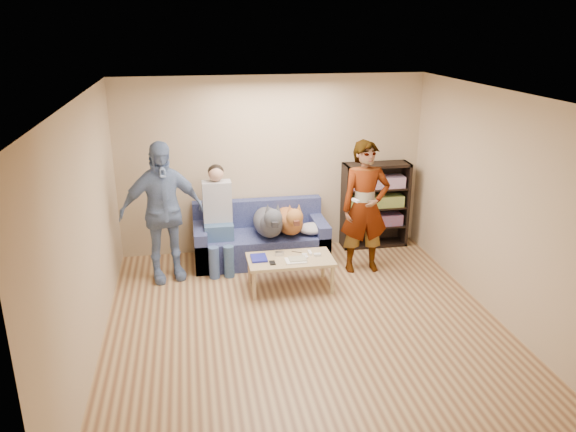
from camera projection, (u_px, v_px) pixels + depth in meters
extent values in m
plane|color=brown|center=(307.00, 329.00, 6.35)|extent=(5.00, 5.00, 0.00)
plane|color=white|center=(310.00, 97.00, 5.50)|extent=(5.00, 5.00, 0.00)
plane|color=tan|center=(272.00, 165.00, 8.25)|extent=(4.50, 0.00, 4.50)
plane|color=tan|center=(390.00, 350.00, 3.60)|extent=(4.50, 0.00, 4.50)
plane|color=tan|center=(86.00, 235.00, 5.55)|extent=(0.00, 5.00, 5.00)
plane|color=tan|center=(504.00, 209.00, 6.30)|extent=(0.00, 5.00, 5.00)
ellipsoid|color=#A5A5A9|center=(312.00, 229.00, 8.01)|extent=(0.41, 0.35, 0.14)
imported|color=gray|center=(365.00, 207.00, 7.60)|extent=(0.67, 0.45, 1.83)
imported|color=#7D8DC8|center=(162.00, 212.00, 7.33)|extent=(1.19, 0.73, 1.89)
cube|color=white|center=(356.00, 201.00, 7.32)|extent=(0.08, 0.13, 0.03)
cube|color=navy|center=(259.00, 258.00, 7.18)|extent=(0.20, 0.26, 0.03)
cube|color=white|center=(296.00, 261.00, 7.12)|extent=(0.26, 0.20, 0.02)
cube|color=#A9A687|center=(298.00, 259.00, 7.14)|extent=(0.22, 0.17, 0.01)
cube|color=#B7B6BB|center=(280.00, 254.00, 7.29)|extent=(0.11, 0.06, 0.05)
cube|color=white|center=(310.00, 253.00, 7.34)|extent=(0.04, 0.13, 0.03)
cube|color=silver|center=(317.00, 255.00, 7.28)|extent=(0.09, 0.06, 0.03)
cylinder|color=white|center=(306.00, 257.00, 7.22)|extent=(0.07, 0.07, 0.02)
cylinder|color=white|center=(305.00, 255.00, 7.29)|extent=(0.07, 0.07, 0.02)
cylinder|color=#C57B1B|center=(291.00, 263.00, 7.05)|extent=(0.13, 0.06, 0.01)
cylinder|color=black|center=(297.00, 252.00, 7.39)|extent=(0.13, 0.08, 0.01)
cube|color=black|center=(272.00, 263.00, 7.05)|extent=(0.07, 0.12, 0.02)
cube|color=#515B93|center=(261.00, 246.00, 8.15)|extent=(1.90, 0.85, 0.42)
cube|color=#515B93|center=(257.00, 212.00, 8.32)|extent=(1.90, 0.18, 0.40)
cube|color=#515B93|center=(201.00, 245.00, 7.98)|extent=(0.18, 0.85, 0.58)
cube|color=#515B93|center=(318.00, 237.00, 8.26)|extent=(0.18, 0.85, 0.58)
cube|color=#426993|center=(219.00, 230.00, 7.87)|extent=(0.40, 0.38, 0.22)
cylinder|color=#415290|center=(214.00, 263.00, 7.57)|extent=(0.14, 0.14, 0.47)
cylinder|color=#436694|center=(229.00, 262.00, 7.60)|extent=(0.14, 0.14, 0.47)
cube|color=#ABABB0|center=(217.00, 201.00, 7.83)|extent=(0.40, 0.24, 0.58)
sphere|color=tan|center=(216.00, 174.00, 7.70)|extent=(0.21, 0.21, 0.21)
ellipsoid|color=black|center=(216.00, 171.00, 7.72)|extent=(0.22, 0.22, 0.19)
ellipsoid|color=#4B4C55|center=(268.00, 222.00, 7.98)|extent=(0.41, 0.86, 0.36)
sphere|color=#4B4E55|center=(271.00, 224.00, 7.65)|extent=(0.31, 0.31, 0.31)
sphere|color=#4D5058|center=(273.00, 218.00, 7.44)|extent=(0.25, 0.25, 0.25)
cube|color=black|center=(275.00, 224.00, 7.34)|extent=(0.08, 0.12, 0.07)
cone|color=#4C4E57|center=(268.00, 208.00, 7.41)|extent=(0.08, 0.08, 0.12)
cone|color=#494A53|center=(278.00, 208.00, 7.43)|extent=(0.08, 0.08, 0.12)
cylinder|color=#46474F|center=(264.00, 215.00, 8.39)|extent=(0.05, 0.28, 0.17)
ellipsoid|color=#A75E33|center=(289.00, 221.00, 8.06)|extent=(0.38, 0.80, 0.33)
sphere|color=#A96633|center=(292.00, 223.00, 7.76)|extent=(0.29, 0.29, 0.29)
sphere|color=#B26F36|center=(295.00, 217.00, 7.57)|extent=(0.23, 0.23, 0.23)
cube|color=#4F271B|center=(296.00, 222.00, 7.47)|extent=(0.07, 0.11, 0.07)
cone|color=#C15E3A|center=(290.00, 208.00, 7.54)|extent=(0.07, 0.07, 0.11)
cone|color=#AA6634|center=(299.00, 208.00, 7.56)|extent=(0.07, 0.07, 0.11)
cylinder|color=#B26536|center=(284.00, 214.00, 8.44)|extent=(0.04, 0.26, 0.15)
cube|color=tan|center=(290.00, 260.00, 7.21)|extent=(1.10, 0.60, 0.04)
cylinder|color=tan|center=(254.00, 286.00, 6.97)|extent=(0.05, 0.05, 0.38)
cylinder|color=tan|center=(332.00, 280.00, 7.13)|extent=(0.05, 0.05, 0.38)
cylinder|color=tan|center=(250.00, 269.00, 7.43)|extent=(0.05, 0.05, 0.38)
cylinder|color=#D2BB81|center=(323.00, 264.00, 7.60)|extent=(0.05, 0.05, 0.38)
cube|color=black|center=(344.00, 207.00, 8.47)|extent=(0.04, 0.34, 1.30)
cube|color=black|center=(405.00, 203.00, 8.64)|extent=(0.04, 0.34, 1.30)
cube|color=black|center=(377.00, 165.00, 8.35)|extent=(1.00, 0.34, 0.04)
cube|color=black|center=(373.00, 243.00, 8.76)|extent=(1.00, 0.34, 0.04)
cube|color=black|center=(372.00, 202.00, 8.70)|extent=(1.00, 0.02, 1.30)
cube|color=black|center=(374.00, 225.00, 8.66)|extent=(0.94, 0.32, 0.03)
cube|color=black|center=(375.00, 207.00, 8.56)|extent=(0.94, 0.32, 0.02)
cube|color=black|center=(376.00, 188.00, 8.47)|extent=(0.94, 0.32, 0.02)
cube|color=#B23333|center=(375.00, 220.00, 8.61)|extent=(0.84, 0.24, 0.17)
cube|color=gold|center=(376.00, 201.00, 8.51)|extent=(0.84, 0.24, 0.17)
cube|color=#994C99|center=(377.00, 182.00, 8.42)|extent=(0.84, 0.24, 0.17)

